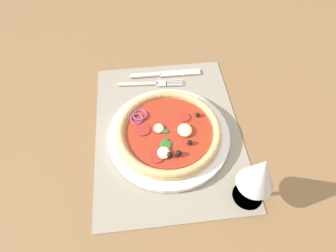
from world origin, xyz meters
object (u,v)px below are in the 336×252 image
pizza (168,131)px  wine_glass (259,174)px  plate (168,135)px  fork (154,83)px  knife (166,74)px

pizza → wine_glass: size_ratio=1.67×
plate → wine_glass: (16.77, 14.91, 9.05)cm
pizza → fork: pizza is taller
plate → fork: bearing=-174.0°
pizza → knife: 21.79cm
fork → wine_glass: (34.94, 16.82, 9.49)cm
fork → pizza: bearing=-79.9°
pizza → wine_glass: (16.74, 14.93, 7.30)cm
knife → wine_glass: wine_glass is taller
plate → fork: size_ratio=1.61×
pizza → fork: bearing=-174.1°
plate → knife: plate is taller
wine_glass → fork: bearing=-154.3°
plate → knife: size_ratio=1.46×
fork → wine_glass: size_ratio=1.21×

